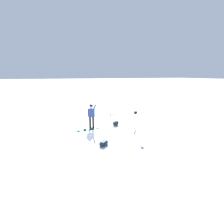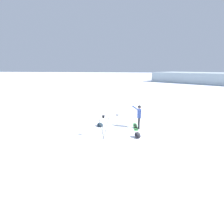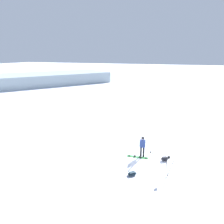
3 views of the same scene
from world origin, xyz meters
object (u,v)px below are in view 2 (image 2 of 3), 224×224
snowboard (135,127)px  camera_tripod (103,122)px  gear_bag_large (100,125)px  ski_poles (117,120)px  gear_bag_small (138,135)px  snowboarder (139,115)px

snowboard → camera_tripod: (1.85, 2.54, 1.03)m
gear_bag_large → ski_poles: ski_poles is taller
camera_tripod → ski_poles: camera_tripod is taller
gear_bag_large → gear_bag_small: 3.30m
gear_bag_large → camera_tripod: (-0.74, 2.23, 0.92)m
gear_bag_small → ski_poles: bearing=-29.1°
snowboarder → camera_tripod: bearing=46.9°
gear_bag_small → ski_poles: 1.70m
snowboarder → ski_poles: 1.73m
snowboarder → gear_bag_large: (2.82, 0.00, -0.91)m
gear_bag_large → snowboarder: bearing=-180.0°
gear_bag_large → ski_poles: (-1.42, 0.99, 0.71)m
snowboarder → snowboard: 1.09m
snowboard → gear_bag_small: 2.08m
gear_bag_large → camera_tripod: 2.53m
snowboarder → ski_poles: (1.41, 1.00, -0.20)m
snowboarder → gear_bag_small: 1.96m
camera_tripod → gear_bag_small: camera_tripod is taller
gear_bag_large → ski_poles: 1.87m
snowboarder → ski_poles: bearing=35.3°
snowboarder → gear_bag_large: size_ratio=2.36×
camera_tripod → snowboard: bearing=-126.1°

